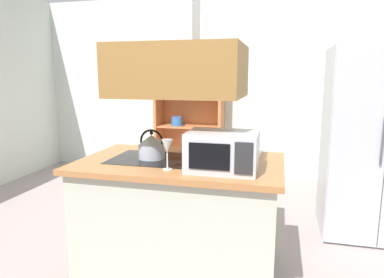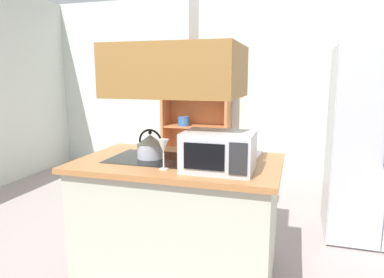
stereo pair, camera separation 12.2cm
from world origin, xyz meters
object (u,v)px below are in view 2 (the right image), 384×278
Objects in this scene: wine_glass_on_counter at (163,147)px; kettle at (150,146)px; dish_cabinet at (197,121)px; cutting_board at (239,153)px; refrigerator at (381,145)px; microwave at (219,151)px.

kettle is at bearing 128.27° from wine_glass_on_counter.
kettle reaches higher than wine_glass_on_counter.
dish_cabinet reaches higher than kettle.
dish_cabinet is 9.19× the size of wine_glass_on_counter.
kettle is at bearing -152.49° from cutting_board.
refrigerator is at bearing -35.23° from dish_cabinet.
cutting_board is at bearing 84.23° from microwave.
dish_cabinet is at bearing 101.78° from wine_glass_on_counter.
cutting_board is (0.62, 0.33, -0.09)m from kettle.
kettle is 0.35m from wine_glass_on_counter.
wine_glass_on_counter is (-1.60, -1.41, 0.16)m from refrigerator.
wine_glass_on_counter is at bearing -51.73° from kettle.
refrigerator is 0.94× the size of dish_cabinet.
microwave reaches higher than kettle.
kettle is 0.49× the size of microwave.
refrigerator reaches higher than kettle.
cutting_board is (-1.19, -0.81, 0.02)m from refrigerator.
microwave is at bearing -71.33° from dish_cabinet.
kettle is at bearing 161.23° from microwave.
microwave is (-0.05, -0.52, 0.12)m from cutting_board.
dish_cabinet reaches higher than microwave.
dish_cabinet is 5.57× the size of cutting_board.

